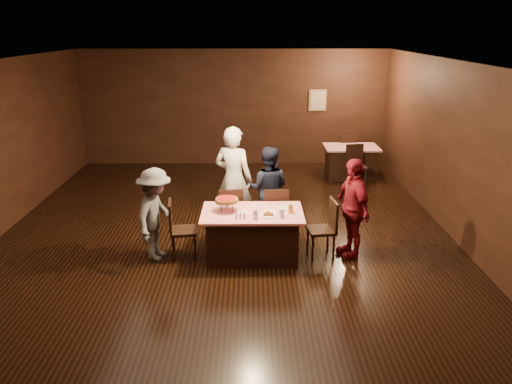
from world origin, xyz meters
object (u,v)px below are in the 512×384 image
chair_back_near (357,166)px  diner_grey_knit (156,214)px  chair_far_left (229,212)px  glass_front_left (256,215)px  chair_back_far (346,152)px  diner_navy_hoodie (268,189)px  plate_empty (286,208)px  chair_far_right (275,212)px  back_table (351,162)px  main_table (252,234)px  glass_amber (291,209)px  pizza_stand (227,200)px  glass_front_right (282,213)px  diner_white_jacket (234,179)px  chair_end_right (321,229)px  chair_end_left (183,229)px  diner_red_shirt (352,208)px

chair_back_near → diner_grey_knit: size_ratio=0.64×
chair_far_left → glass_front_left: size_ratio=6.79×
chair_back_far → diner_grey_knit: bearing=50.6°
chair_back_far → diner_navy_hoodie: 4.45m
plate_empty → glass_front_left: (-0.50, -0.45, 0.06)m
chair_far_right → back_table: bearing=-121.3°
diner_navy_hoodie → plate_empty: diner_navy_hoodie is taller
main_table → glass_front_left: size_ratio=11.43×
chair_far_right → diner_navy_hoodie: bearing=-76.9°
plate_empty → glass_amber: size_ratio=1.79×
glass_amber → chair_far_right: bearing=104.0°
pizza_stand → glass_front_right: pizza_stand is taller
chair_back_near → diner_navy_hoodie: bearing=-137.9°
chair_far_right → diner_white_jacket: 0.96m
chair_end_right → diner_grey_knit: 2.63m
chair_back_far → chair_back_near: bearing=88.5°
chair_end_left → plate_empty: (1.65, 0.15, 0.30)m
pizza_stand → glass_front_right: bearing=-19.4°
main_table → chair_far_left: size_ratio=1.68×
main_table → glass_amber: 0.75m
chair_end_right → diner_navy_hoodie: 1.44m
glass_front_right → glass_amber: 0.25m
chair_back_near → glass_front_left: bearing=-128.9°
diner_navy_hoodie → chair_far_left: bearing=41.2°
back_table → chair_end_right: 4.63m
chair_end_left → pizza_stand: size_ratio=2.50×
glass_front_right → glass_amber: same height
diner_red_shirt → diner_white_jacket: bearing=-135.7°
chair_far_right → diner_red_shirt: 1.42m
back_table → chair_end_right: size_ratio=1.37×
chair_far_left → chair_back_near: (2.82, 2.99, 0.00)m
chair_end_left → diner_grey_knit: bearing=86.3°
chair_back_near → glass_amber: chair_back_near is taller
pizza_stand → chair_back_far: bearing=60.5°
chair_end_left → pizza_stand: 0.85m
chair_back_near → diner_white_jacket: size_ratio=0.50×
chair_far_left → chair_back_far: bearing=-136.8°
chair_far_right → chair_end_right: (0.70, -0.75, 0.00)m
chair_back_far → glass_amber: chair_back_far is taller
pizza_stand → chair_far_left: bearing=90.0°
chair_end_right → diner_grey_knit: diner_grey_knit is taller
chair_back_near → diner_grey_knit: 5.46m
main_table → glass_front_right: bearing=-29.1°
back_table → glass_front_right: (-1.97, -4.69, 0.46)m
chair_far_right → plate_empty: size_ratio=3.80×
chair_end_right → plate_empty: (-0.55, 0.15, 0.30)m
pizza_stand → glass_front_left: bearing=-37.9°
diner_white_jacket → pizza_stand: size_ratio=5.04×
main_table → chair_back_far: (2.42, 5.04, 0.09)m
chair_end_left → glass_front_left: chair_end_left is taller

